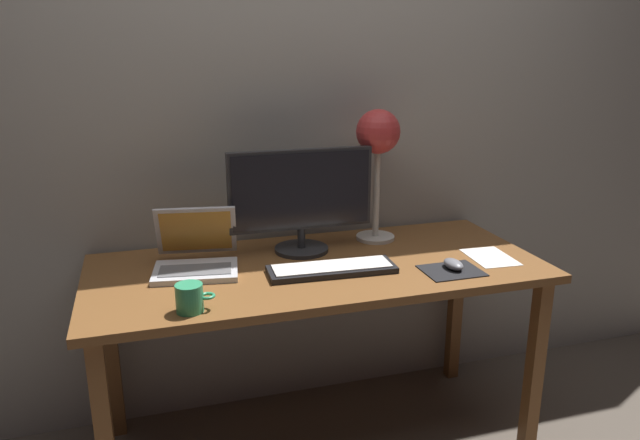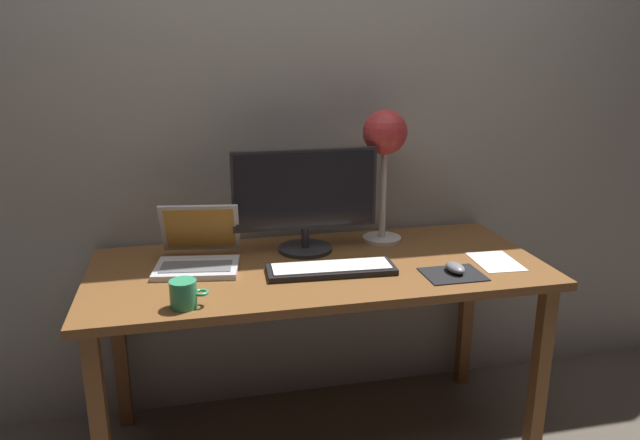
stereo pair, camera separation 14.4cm
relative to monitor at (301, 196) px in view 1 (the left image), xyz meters
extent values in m
cube|color=#9E998E|center=(0.02, 0.25, 0.35)|extent=(4.80, 0.06, 2.60)
cube|color=brown|center=(0.02, -0.15, -0.23)|extent=(1.60, 0.70, 0.03)
cube|color=brown|center=(0.76, -0.44, -0.60)|extent=(0.05, 0.05, 0.71)
cube|color=brown|center=(-0.72, 0.14, -0.60)|extent=(0.05, 0.05, 0.71)
cube|color=brown|center=(0.76, 0.14, -0.60)|extent=(0.05, 0.05, 0.71)
cylinder|color=#28282B|center=(0.00, 0.00, -0.21)|extent=(0.20, 0.20, 0.01)
cylinder|color=#28282B|center=(0.00, 0.00, -0.16)|extent=(0.03, 0.03, 0.08)
cube|color=#28282B|center=(0.00, 0.00, 0.03)|extent=(0.54, 0.03, 0.30)
cube|color=black|center=(0.00, -0.02, 0.03)|extent=(0.52, 0.00, 0.27)
cube|color=black|center=(0.04, -0.24, -0.20)|extent=(0.45, 0.16, 0.02)
cube|color=silver|center=(0.04, -0.24, -0.19)|extent=(0.41, 0.13, 0.01)
cube|color=silver|center=(-0.41, -0.12, -0.20)|extent=(0.31, 0.24, 0.02)
cube|color=slate|center=(-0.41, -0.14, -0.19)|extent=(0.25, 0.15, 0.00)
cube|color=silver|center=(-0.39, 0.01, -0.10)|extent=(0.29, 0.13, 0.19)
cube|color=gold|center=(-0.39, 0.01, -0.10)|extent=(0.26, 0.11, 0.16)
cylinder|color=beige|center=(0.32, 0.06, -0.21)|extent=(0.15, 0.15, 0.01)
cylinder|color=silver|center=(0.32, 0.06, -0.01)|extent=(0.02, 0.02, 0.38)
sphere|color=#BF3333|center=(0.32, 0.06, 0.22)|extent=(0.17, 0.17, 0.17)
sphere|color=#FFEAB2|center=(0.32, 0.05, 0.18)|extent=(0.06, 0.06, 0.06)
cube|color=black|center=(0.44, -0.35, -0.21)|extent=(0.20, 0.16, 0.00)
ellipsoid|color=slate|center=(0.46, -0.34, -0.19)|extent=(0.06, 0.10, 0.03)
cylinder|color=#339966|center=(-0.45, -0.42, -0.17)|extent=(0.08, 0.08, 0.09)
torus|color=#339966|center=(-0.40, -0.42, -0.17)|extent=(0.05, 0.05, 0.01)
cube|color=white|center=(0.65, -0.27, -0.21)|extent=(0.16, 0.22, 0.00)
camera|label=1|loc=(-0.55, -2.07, 0.54)|focal=33.54mm
camera|label=2|loc=(-0.41, -2.10, 0.54)|focal=33.54mm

